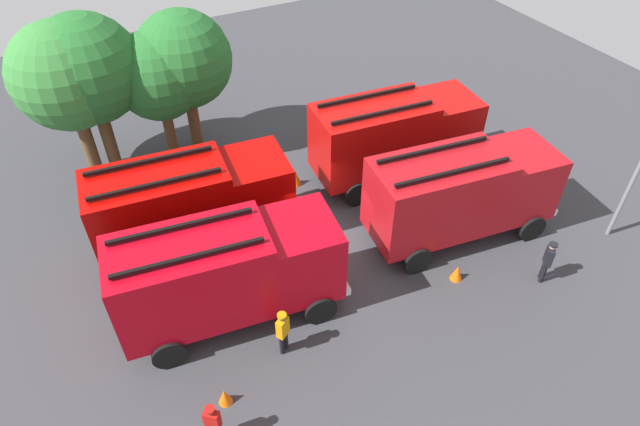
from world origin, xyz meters
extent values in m
plane|color=#38383D|center=(0.00, 0.00, 0.00)|extent=(46.21, 46.21, 0.00)
cube|color=#B90614|center=(-1.81, -2.18, 2.10)|extent=(2.50, 2.76, 2.60)
cube|color=#8C9EAD|center=(-0.77, -2.31, 2.41)|extent=(0.35, 2.12, 1.46)
cube|color=#B90614|center=(-5.28, -1.74, 2.25)|extent=(5.08, 3.08, 2.90)
cube|color=black|center=(-5.20, -1.05, 3.82)|extent=(4.30, 0.66, 0.12)
cube|color=black|center=(-5.37, -2.42, 3.82)|extent=(4.30, 0.66, 0.12)
cube|color=silver|center=(-0.62, -2.33, 0.95)|extent=(0.50, 2.38, 0.28)
cylinder|color=black|center=(-1.46, -1.01, 0.55)|extent=(1.14, 0.49, 1.10)
cylinder|color=black|center=(-1.76, -3.39, 0.55)|extent=(1.14, 0.49, 1.10)
cylinder|color=black|center=(-6.32, -0.39, 0.55)|extent=(1.14, 0.49, 1.10)
cylinder|color=black|center=(-6.62, -2.78, 0.55)|extent=(1.14, 0.49, 1.10)
cube|color=#AA1016|center=(7.19, -2.40, 2.10)|extent=(2.49, 2.75, 2.60)
cube|color=#8C9EAD|center=(8.23, -2.53, 2.41)|extent=(0.34, 2.12, 1.46)
cube|color=#AA1016|center=(3.72, -1.97, 2.25)|extent=(5.07, 3.08, 2.90)
cube|color=black|center=(3.80, -1.28, 3.82)|extent=(4.30, 0.66, 0.12)
cube|color=black|center=(3.63, -2.65, 3.82)|extent=(4.30, 0.66, 0.12)
cube|color=silver|center=(8.38, -2.55, 0.95)|extent=(0.49, 2.38, 0.28)
cylinder|color=black|center=(7.54, -1.24, 0.55)|extent=(1.13, 0.48, 1.10)
cylinder|color=black|center=(7.24, -3.62, 0.55)|extent=(1.13, 0.48, 1.10)
cylinder|color=black|center=(2.67, -0.63, 0.55)|extent=(1.13, 0.48, 1.10)
cylinder|color=black|center=(2.38, -3.01, 0.55)|extent=(1.13, 0.48, 1.10)
cube|color=#B10503|center=(-1.78, 1.62, 2.10)|extent=(2.43, 2.70, 2.60)
cube|color=#8C9EAD|center=(-0.74, 1.52, 2.41)|extent=(0.29, 2.12, 1.46)
cube|color=#B10503|center=(-5.27, 1.97, 2.25)|extent=(5.02, 2.96, 2.90)
cube|color=black|center=(-5.20, 2.65, 3.82)|extent=(4.31, 0.54, 0.12)
cube|color=black|center=(-5.33, 1.28, 3.82)|extent=(4.31, 0.54, 0.12)
cube|color=silver|center=(-0.59, 1.50, 0.95)|extent=(0.43, 2.38, 0.28)
cylinder|color=black|center=(-1.47, 2.80, 0.55)|extent=(1.13, 0.46, 1.10)
cylinder|color=black|center=(-1.70, 0.41, 0.55)|extent=(1.13, 0.46, 1.10)
cylinder|color=black|center=(-6.34, 3.28, 0.55)|extent=(1.13, 0.46, 1.10)
cylinder|color=black|center=(-6.58, 0.89, 0.55)|extent=(1.13, 0.46, 1.10)
cube|color=#BA0C0A|center=(7.13, 2.00, 2.10)|extent=(2.42, 2.69, 2.60)
cube|color=#8C9EAD|center=(8.18, 1.90, 2.41)|extent=(0.28, 2.12, 1.46)
cube|color=#BA0C0A|center=(3.65, 2.32, 2.25)|extent=(5.01, 2.94, 2.90)
cube|color=black|center=(3.71, 3.01, 3.82)|extent=(4.31, 0.52, 0.12)
cube|color=black|center=(3.58, 1.64, 3.82)|extent=(4.31, 0.52, 0.12)
cube|color=silver|center=(8.32, 1.88, 0.95)|extent=(0.42, 2.38, 0.28)
cylinder|color=black|center=(7.44, 3.17, 0.55)|extent=(1.13, 0.45, 1.10)
cylinder|color=black|center=(7.22, 0.78, 0.55)|extent=(1.13, 0.45, 1.10)
cylinder|color=black|center=(2.56, 3.63, 0.55)|extent=(1.13, 0.45, 1.10)
cylinder|color=black|center=(2.34, 1.24, 0.55)|extent=(1.13, 0.45, 1.10)
cylinder|color=black|center=(-0.05, 2.69, 0.38)|extent=(0.16, 0.16, 0.77)
cylinder|color=black|center=(-0.07, 2.90, 0.38)|extent=(0.16, 0.16, 0.77)
cube|color=black|center=(-0.06, 2.79, 1.10)|extent=(0.28, 0.44, 0.67)
sphere|color=beige|center=(-0.06, 2.79, 1.54)|extent=(0.22, 0.22, 0.22)
cylinder|color=black|center=(-0.06, 2.79, 1.63)|extent=(0.27, 0.27, 0.07)
cube|color=#B7140F|center=(-6.21, -5.74, 1.11)|extent=(0.48, 0.45, 0.67)
sphere|color=brown|center=(-6.21, -5.74, 1.56)|extent=(0.22, 0.22, 0.22)
cylinder|color=#B7140F|center=(-6.21, -5.74, 1.64)|extent=(0.27, 0.27, 0.07)
cylinder|color=black|center=(6.18, -5.36, 0.41)|extent=(0.16, 0.16, 0.82)
cylinder|color=black|center=(6.05, -5.52, 0.41)|extent=(0.16, 0.16, 0.82)
cube|color=black|center=(6.11, -5.44, 1.18)|extent=(0.46, 0.47, 0.71)
sphere|color=tan|center=(6.11, -5.44, 1.65)|extent=(0.23, 0.23, 0.23)
cylinder|color=black|center=(6.11, -5.44, 1.75)|extent=(0.29, 0.29, 0.07)
cylinder|color=black|center=(-3.41, -3.98, 0.41)|extent=(0.16, 0.16, 0.83)
cylinder|color=black|center=(-3.23, -3.87, 0.41)|extent=(0.16, 0.16, 0.83)
cube|color=orange|center=(-3.32, -3.93, 1.19)|extent=(0.48, 0.43, 0.72)
sphere|color=brown|center=(-3.32, -3.93, 1.67)|extent=(0.23, 0.23, 0.23)
cylinder|color=orange|center=(-3.32, -3.93, 1.76)|extent=(0.29, 0.29, 0.07)
cylinder|color=brown|center=(-6.83, 8.71, 1.37)|extent=(0.55, 0.55, 2.74)
sphere|color=#337A33|center=(-6.83, 8.71, 4.60)|extent=(4.38, 4.38, 4.38)
cylinder|color=brown|center=(-5.97, 8.73, 1.39)|extent=(0.56, 0.56, 2.79)
sphere|color=#236628|center=(-5.97, 8.73, 4.69)|extent=(4.46, 4.46, 4.46)
cylinder|color=brown|center=(-3.37, 8.29, 1.18)|extent=(0.47, 0.47, 2.37)
sphere|color=#236628|center=(-3.37, 8.29, 3.98)|extent=(3.79, 3.79, 3.79)
cylinder|color=brown|center=(-2.17, 8.44, 1.31)|extent=(0.52, 0.52, 2.61)
sphere|color=#236628|center=(-2.17, 8.44, 4.39)|extent=(4.18, 4.18, 4.18)
cone|color=#F2600C|center=(3.43, -4.02, 0.31)|extent=(0.44, 0.44, 0.62)
cone|color=#F2600C|center=(-5.60, -4.77, 0.29)|extent=(0.41, 0.41, 0.59)
cone|color=#F2600C|center=(0.66, 3.60, 0.37)|extent=(0.51, 0.51, 0.73)
cylinder|color=slate|center=(10.21, -4.88, 2.77)|extent=(0.16, 0.16, 5.54)
camera|label=1|loc=(-6.98, -13.45, 14.78)|focal=30.61mm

